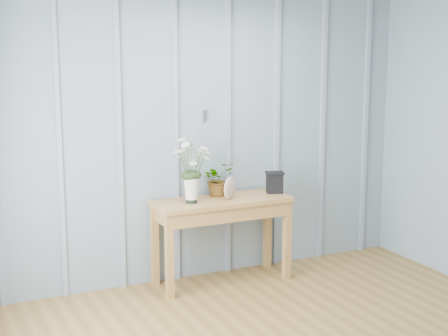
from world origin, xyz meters
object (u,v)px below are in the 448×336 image
felt_disc_vessel (230,188)px  carved_box (275,182)px  sideboard (222,212)px  daisy_vase (191,158)px

felt_disc_vessel → carved_box: felt_disc_vessel is taller
felt_disc_vessel → sideboard: bearing=107.1°
sideboard → felt_disc_vessel: (0.06, -0.04, 0.21)m
sideboard → felt_disc_vessel: size_ratio=6.14×
daisy_vase → carved_box: 0.87m
sideboard → felt_disc_vessel: bearing=-36.2°
carved_box → sideboard: bearing=-178.9°
carved_box → felt_disc_vessel: bearing=-173.6°
sideboard → carved_box: 0.57m
felt_disc_vessel → carved_box: 0.47m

